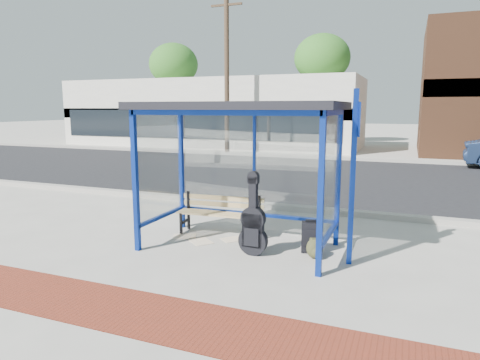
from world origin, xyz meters
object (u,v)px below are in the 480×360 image
at_px(backpack, 315,249).
at_px(bench, 221,212).
at_px(suitcase, 311,237).
at_px(guitar_bag, 253,227).

bearing_deg(backpack, bench, 136.21).
xyz_separation_m(bench, suitcase, (1.79, -0.39, -0.17)).
xyz_separation_m(bench, backpack, (1.91, -0.67, -0.27)).
height_order(guitar_bag, suitcase, guitar_bag).
bearing_deg(backpack, guitar_bag, 166.93).
height_order(bench, suitcase, bench).
distance_m(bench, backpack, 2.04).
height_order(suitcase, backpack, suitcase).
relative_size(guitar_bag, backpack, 3.94).
height_order(bench, guitar_bag, guitar_bag).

